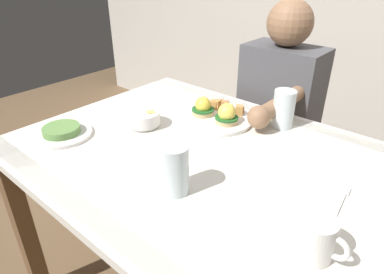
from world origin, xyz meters
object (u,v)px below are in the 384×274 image
object	(u,v)px
diner_person	(276,114)
dining_table	(202,180)
fruit_bowl	(144,119)
side_plate	(62,132)
water_glass_near	(175,172)
fork	(341,200)
water_glass_far	(283,111)
coffee_mug	(316,238)
eggs_benedict_plate	(216,115)

from	to	relation	value
diner_person	dining_table	bearing A→B (deg)	-84.83
fruit_bowl	diner_person	bearing A→B (deg)	69.45
dining_table	side_plate	world-z (taller)	side_plate
water_glass_near	side_plate	bearing A→B (deg)	-176.45
diner_person	fork	bearing A→B (deg)	-49.64
dining_table	water_glass_near	xyz separation A→B (m)	(0.07, -0.20, 0.17)
fork	water_glass_near	distance (m)	0.43
dining_table	diner_person	size ratio (longest dim) A/B	1.05
water_glass_far	coffee_mug	bearing A→B (deg)	-56.37
coffee_mug	water_glass_near	distance (m)	0.37
eggs_benedict_plate	fork	xyz separation A→B (m)	(0.52, -0.17, -0.02)
fork	fruit_bowl	bearing A→B (deg)	-176.82
side_plate	diner_person	distance (m)	0.92
water_glass_far	side_plate	size ratio (longest dim) A/B	0.68
dining_table	fork	distance (m)	0.43
side_plate	diner_person	bearing A→B (deg)	65.56
dining_table	fruit_bowl	world-z (taller)	fruit_bowl
diner_person	coffee_mug	bearing A→B (deg)	-57.61
eggs_benedict_plate	diner_person	bearing A→B (deg)	82.77
fork	side_plate	world-z (taller)	side_plate
dining_table	water_glass_near	size ratio (longest dim) A/B	8.81
water_glass_near	fork	bearing A→B (deg)	35.09
fork	side_plate	size ratio (longest dim) A/B	0.78
dining_table	fork	bearing A→B (deg)	6.08
fork	water_glass_far	world-z (taller)	water_glass_far
eggs_benedict_plate	coffee_mug	size ratio (longest dim) A/B	2.43
coffee_mug	water_glass_near	xyz separation A→B (m)	(-0.36, -0.03, 0.01)
eggs_benedict_plate	diner_person	world-z (taller)	diner_person
water_glass_near	eggs_benedict_plate	bearing A→B (deg)	113.16
water_glass_near	diner_person	world-z (taller)	diner_person
dining_table	eggs_benedict_plate	world-z (taller)	eggs_benedict_plate
dining_table	eggs_benedict_plate	distance (m)	0.27
dining_table	coffee_mug	bearing A→B (deg)	-21.51
eggs_benedict_plate	fruit_bowl	size ratio (longest dim) A/B	2.25
fruit_bowl	fork	xyz separation A→B (m)	(0.70, 0.04, -0.03)
diner_person	water_glass_far	bearing A→B (deg)	-60.01
fruit_bowl	fork	distance (m)	0.70
fruit_bowl	coffee_mug	bearing A→B (deg)	-13.99
fork	water_glass_far	distance (m)	0.43
eggs_benedict_plate	side_plate	size ratio (longest dim) A/B	1.35
dining_table	diner_person	xyz separation A→B (m)	(-0.05, 0.60, 0.02)
fruit_bowl	water_glass_near	world-z (taller)	water_glass_near
fork	water_glass_far	xyz separation A→B (m)	(-0.32, 0.29, 0.06)
fruit_bowl	water_glass_far	world-z (taller)	water_glass_far
water_glass_far	fork	bearing A→B (deg)	-42.07
water_glass_far	side_plate	world-z (taller)	water_glass_far
coffee_mug	water_glass_far	xyz separation A→B (m)	(-0.33, 0.50, 0.01)
water_glass_far	diner_person	world-z (taller)	diner_person
dining_table	eggs_benedict_plate	xyz separation A→B (m)	(-0.10, 0.21, 0.13)
eggs_benedict_plate	side_plate	distance (m)	0.55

